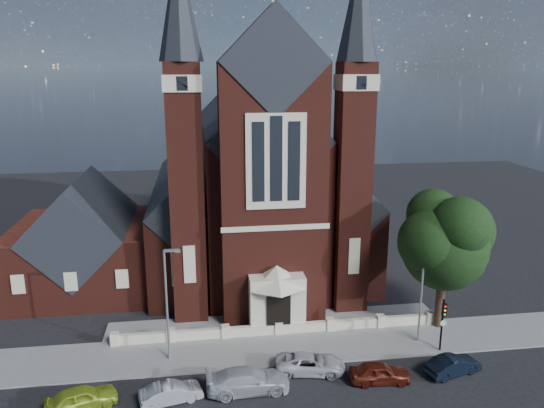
{
  "coord_description": "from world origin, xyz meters",
  "views": [
    {
      "loc": [
        -5.58,
        -29.36,
        19.66
      ],
      "look_at": [
        0.28,
        12.0,
        8.8
      ],
      "focal_mm": 35.0,
      "sensor_mm": 36.0,
      "label": 1
    }
  ],
  "objects_px": {
    "traffic_signal": "(443,319)",
    "car_silver_a": "(171,393)",
    "street_lamp_left": "(168,299)",
    "car_silver_b": "(248,381)",
    "car_lime_van": "(82,398)",
    "car_navy": "(453,365)",
    "parish_hall": "(85,245)",
    "street_lamp_right": "(423,284)",
    "church": "(254,183)",
    "car_white_suv": "(310,363)",
    "car_dark_red": "(380,373)",
    "street_tree": "(448,243)"
  },
  "relations": [
    {
      "from": "traffic_signal",
      "to": "car_silver_a",
      "type": "distance_m",
      "value": 19.06
    },
    {
      "from": "street_lamp_left",
      "to": "car_silver_b",
      "type": "xyz_separation_m",
      "value": [
        4.93,
        -4.36,
        -3.85
      ]
    },
    {
      "from": "car_lime_van",
      "to": "car_silver_b",
      "type": "xyz_separation_m",
      "value": [
        9.91,
        0.33,
        0.05
      ]
    },
    {
      "from": "traffic_signal",
      "to": "car_navy",
      "type": "relative_size",
      "value": 1.04
    },
    {
      "from": "parish_hall",
      "to": "car_silver_a",
      "type": "relative_size",
      "value": 3.26
    },
    {
      "from": "street_lamp_right",
      "to": "car_navy",
      "type": "relative_size",
      "value": 2.09
    },
    {
      "from": "street_lamp_right",
      "to": "car_silver_a",
      "type": "distance_m",
      "value": 18.83
    },
    {
      "from": "parish_hall",
      "to": "car_silver_a",
      "type": "bearing_deg",
      "value": -66.11
    },
    {
      "from": "car_lime_van",
      "to": "car_navy",
      "type": "height_order",
      "value": "car_lime_van"
    },
    {
      "from": "street_lamp_left",
      "to": "car_lime_van",
      "type": "relative_size",
      "value": 1.96
    },
    {
      "from": "car_navy",
      "to": "street_lamp_right",
      "type": "bearing_deg",
      "value": -9.71
    },
    {
      "from": "church",
      "to": "car_navy",
      "type": "relative_size",
      "value": 9.03
    },
    {
      "from": "car_white_suv",
      "to": "car_dark_red",
      "type": "bearing_deg",
      "value": -103.39
    },
    {
      "from": "church",
      "to": "car_dark_red",
      "type": "distance_m",
      "value": 25.26
    },
    {
      "from": "car_silver_a",
      "to": "car_white_suv",
      "type": "relative_size",
      "value": 0.81
    },
    {
      "from": "street_tree",
      "to": "street_lamp_left",
      "type": "bearing_deg",
      "value": -175.24
    },
    {
      "from": "parish_hall",
      "to": "car_dark_red",
      "type": "bearing_deg",
      "value": -40.79
    },
    {
      "from": "car_silver_a",
      "to": "car_white_suv",
      "type": "xyz_separation_m",
      "value": [
        9.0,
        1.99,
        0.02
      ]
    },
    {
      "from": "street_tree",
      "to": "street_lamp_left",
      "type": "distance_m",
      "value": 20.71
    },
    {
      "from": "car_navy",
      "to": "car_dark_red",
      "type": "bearing_deg",
      "value": 76.6
    },
    {
      "from": "street_lamp_right",
      "to": "car_silver_a",
      "type": "xyz_separation_m",
      "value": [
        -17.78,
        -4.78,
        -3.98
      ]
    },
    {
      "from": "traffic_signal",
      "to": "car_navy",
      "type": "distance_m",
      "value": 3.4
    },
    {
      "from": "church",
      "to": "car_white_suv",
      "type": "distance_m",
      "value": 23.04
    },
    {
      "from": "parish_hall",
      "to": "street_lamp_left",
      "type": "xyz_separation_m",
      "value": [
        8.09,
        -14.0,
        0.59
      ]
    },
    {
      "from": "car_lime_van",
      "to": "street_lamp_right",
      "type": "bearing_deg",
      "value": -97.95
    },
    {
      "from": "street_lamp_right",
      "to": "traffic_signal",
      "type": "bearing_deg",
      "value": -59.99
    },
    {
      "from": "street_lamp_left",
      "to": "street_lamp_right",
      "type": "height_order",
      "value": "same"
    },
    {
      "from": "church",
      "to": "street_lamp_left",
      "type": "height_order",
      "value": "church"
    },
    {
      "from": "street_tree",
      "to": "car_white_suv",
      "type": "xyz_separation_m",
      "value": [
        -11.28,
        -4.5,
        -6.32
      ]
    },
    {
      "from": "street_lamp_left",
      "to": "traffic_signal",
      "type": "relative_size",
      "value": 2.02
    },
    {
      "from": "traffic_signal",
      "to": "car_dark_red",
      "type": "distance_m",
      "value": 6.55
    },
    {
      "from": "traffic_signal",
      "to": "parish_hall",
      "type": "bearing_deg",
      "value": 150.02
    },
    {
      "from": "traffic_signal",
      "to": "church",
      "type": "bearing_deg",
      "value": 118.2
    },
    {
      "from": "church",
      "to": "parish_hall",
      "type": "distance_m",
      "value": 17.26
    },
    {
      "from": "street_lamp_left",
      "to": "street_lamp_right",
      "type": "bearing_deg",
      "value": 0.0
    },
    {
      "from": "church",
      "to": "car_navy",
      "type": "xyz_separation_m",
      "value": [
        10.55,
        -23.27,
        -7.55
      ]
    },
    {
      "from": "church",
      "to": "street_lamp_right",
      "type": "bearing_deg",
      "value": -61.96
    },
    {
      "from": "church",
      "to": "street_lamp_left",
      "type": "xyz_separation_m",
      "value": [
        -7.91,
        -18.94,
        -3.59
      ]
    },
    {
      "from": "car_silver_b",
      "to": "car_dark_red",
      "type": "height_order",
      "value": "car_silver_b"
    },
    {
      "from": "street_tree",
      "to": "car_navy",
      "type": "height_order",
      "value": "street_tree"
    },
    {
      "from": "church",
      "to": "street_lamp_right",
      "type": "distance_m",
      "value": 21.76
    },
    {
      "from": "street_tree",
      "to": "street_lamp_right",
      "type": "bearing_deg",
      "value": -145.74
    },
    {
      "from": "church",
      "to": "street_lamp_right",
      "type": "height_order",
      "value": "church"
    },
    {
      "from": "car_dark_red",
      "to": "car_navy",
      "type": "bearing_deg",
      "value": -83.51
    },
    {
      "from": "car_lime_van",
      "to": "car_dark_red",
      "type": "distance_m",
      "value": 18.37
    },
    {
      "from": "car_navy",
      "to": "church",
      "type": "bearing_deg",
      "value": 8.63
    },
    {
      "from": "church",
      "to": "car_silver_a",
      "type": "height_order",
      "value": "church"
    },
    {
      "from": "car_silver_b",
      "to": "car_dark_red",
      "type": "relative_size",
      "value": 1.33
    },
    {
      "from": "parish_hall",
      "to": "street_lamp_left",
      "type": "height_order",
      "value": "parish_hall"
    },
    {
      "from": "parish_hall",
      "to": "car_silver_a",
      "type": "xyz_separation_m",
      "value": [
        8.32,
        -18.78,
        -3.39
      ]
    }
  ]
}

